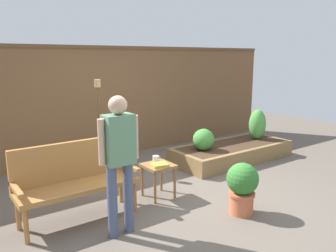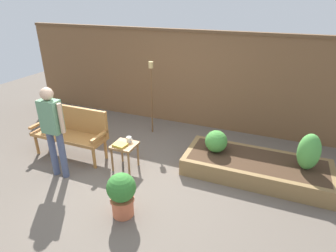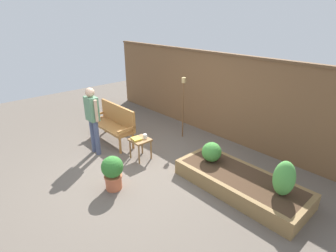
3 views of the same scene
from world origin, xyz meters
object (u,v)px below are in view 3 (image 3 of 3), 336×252
(garden_bench, at_px, (114,121))
(book_on_table, at_px, (136,139))
(shrub_near_bench, at_px, (212,152))
(tiki_torch, at_px, (183,97))
(potted_boxwood, at_px, (113,171))
(person_by_bench, at_px, (93,115))
(cup_on_table, at_px, (145,136))
(side_table, at_px, (140,142))
(shrub_far_corner, at_px, (284,178))

(garden_bench, distance_m, book_on_table, 1.15)
(shrub_near_bench, relative_size, tiki_torch, 0.24)
(book_on_table, height_order, tiki_torch, tiki_torch)
(potted_boxwood, distance_m, person_by_bench, 1.64)
(cup_on_table, bearing_deg, shrub_near_bench, 22.01)
(garden_bench, xyz_separation_m, book_on_table, (1.13, -0.15, -0.05))
(tiki_torch, bearing_deg, person_by_bench, -108.98)
(garden_bench, height_order, cup_on_table, garden_bench)
(side_table, distance_m, shrub_far_corner, 2.98)
(person_by_bench, bearing_deg, tiki_torch, 71.02)
(garden_bench, relative_size, shrub_near_bench, 3.71)
(garden_bench, height_order, shrub_near_bench, garden_bench)
(potted_boxwood, relative_size, tiki_torch, 0.42)
(shrub_near_bench, bearing_deg, book_on_table, -152.81)
(book_on_table, height_order, person_by_bench, person_by_bench)
(side_table, relative_size, tiki_torch, 0.30)
(book_on_table, distance_m, potted_boxwood, 1.14)
(side_table, bearing_deg, person_by_bench, -146.37)
(shrub_far_corner, height_order, person_by_bench, person_by_bench)
(shrub_near_bench, height_order, person_by_bench, person_by_bench)
(book_on_table, bearing_deg, tiki_torch, 104.03)
(side_table, height_order, book_on_table, book_on_table)
(garden_bench, distance_m, tiki_torch, 1.83)
(cup_on_table, xyz_separation_m, tiki_torch, (-0.22, 1.40, 0.57))
(tiki_torch, bearing_deg, book_on_table, -84.59)
(potted_boxwood, height_order, shrub_near_bench, shrub_near_bench)
(garden_bench, bearing_deg, person_by_bench, -69.31)
(cup_on_table, distance_m, shrub_far_corner, 2.92)
(garden_bench, relative_size, tiki_torch, 0.91)
(cup_on_table, bearing_deg, side_table, -107.42)
(side_table, distance_m, shrub_near_bench, 1.60)
(book_on_table, height_order, potted_boxwood, potted_boxwood)
(shrub_near_bench, height_order, shrub_far_corner, shrub_far_corner)
(garden_bench, height_order, person_by_bench, person_by_bench)
(cup_on_table, bearing_deg, tiki_torch, 98.97)
(garden_bench, distance_m, cup_on_table, 1.21)
(cup_on_table, height_order, shrub_near_bench, shrub_near_bench)
(side_table, bearing_deg, garden_bench, 176.72)
(garden_bench, height_order, potted_boxwood, garden_bench)
(tiki_torch, bearing_deg, potted_boxwood, -73.69)
(shrub_near_bench, distance_m, tiki_torch, 1.93)
(person_by_bench, bearing_deg, book_on_table, 31.07)
(book_on_table, relative_size, person_by_bench, 0.14)
(potted_boxwood, relative_size, shrub_near_bench, 1.70)
(cup_on_table, relative_size, book_on_table, 0.57)
(shrub_near_bench, height_order, tiki_torch, tiki_torch)
(book_on_table, bearing_deg, person_by_bench, -140.31)
(garden_bench, xyz_separation_m, tiki_torch, (0.98, 1.44, 0.55))
(tiki_torch, bearing_deg, shrub_near_bench, -27.03)
(garden_bench, relative_size, potted_boxwood, 2.18)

